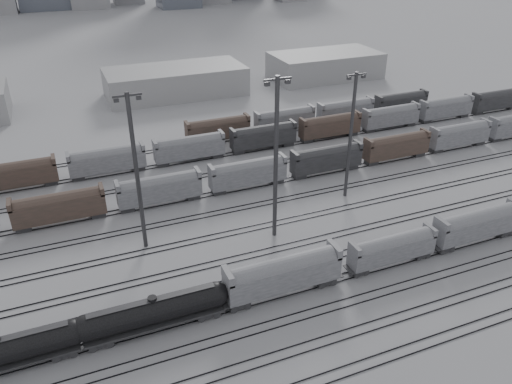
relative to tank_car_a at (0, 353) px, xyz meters
name	(u,v)px	position (x,y,z in m)	size (l,w,h in m)	color
ground	(280,300)	(34.03, -1.00, -2.69)	(900.00, 900.00, 0.00)	#B2B2B7
tracks	(235,234)	(34.03, 16.50, -2.61)	(220.00, 71.50, 0.16)	black
tank_car_a	(0,353)	(0.00, 0.00, 0.00)	(18.81, 3.13, 4.65)	#232426
tank_car_b	(154,312)	(17.36, 0.00, 0.09)	(19.42, 3.24, 4.80)	#232426
hopper_car_a	(283,273)	(34.90, 0.00, 0.93)	(16.36, 3.25, 5.85)	#232426
hopper_car_b	(392,248)	(52.58, 0.00, 0.36)	(13.79, 2.74, 4.93)	#232426
hopper_car_c	(477,223)	(68.57, 0.00, 0.72)	(15.43, 3.07, 5.52)	#232426
light_mast_b	(136,170)	(19.84, 18.67, 10.56)	(4.00, 0.64, 24.98)	#39383B
light_mast_c	(276,157)	(39.95, 13.96, 11.27)	(4.21, 0.67, 26.31)	#39383B
light_mast_d	(351,134)	(57.61, 21.05, 9.67)	(3.73, 0.60, 23.30)	#39383B
bg_string_near	(248,174)	(42.03, 31.00, 0.11)	(151.00, 3.00, 5.60)	gray
bg_string_mid	(263,137)	(52.03, 47.00, 0.11)	(151.00, 3.00, 5.60)	#232426
bg_string_far	(316,116)	(69.53, 55.00, 0.11)	(66.00, 3.00, 5.60)	brown
warehouse_mid	(176,81)	(44.03, 94.00, 1.31)	(40.00, 18.00, 8.00)	gray
warehouse_right	(325,65)	(94.03, 94.00, 1.31)	(35.00, 18.00, 8.00)	gray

